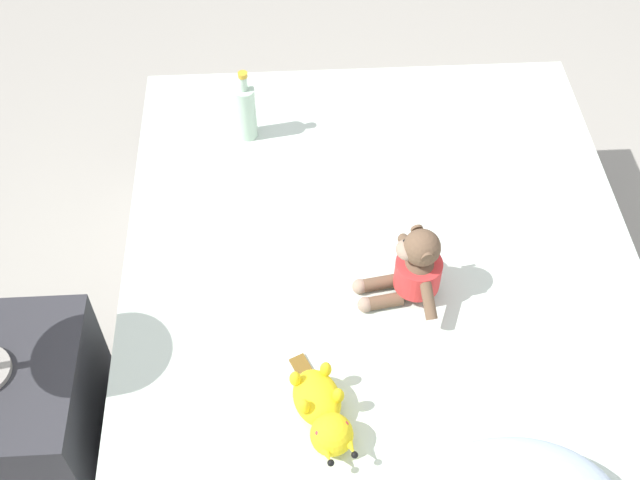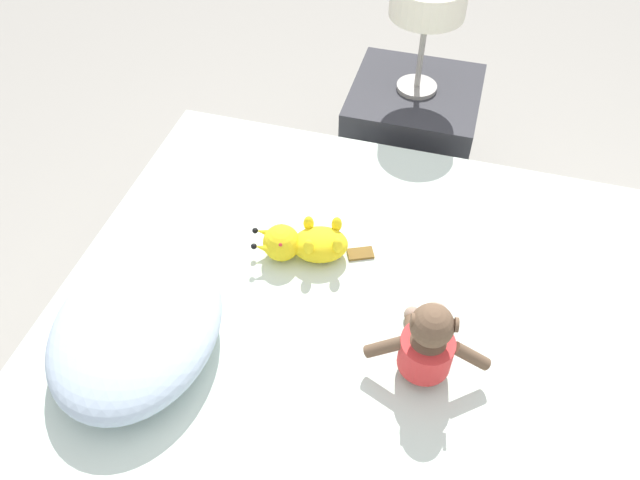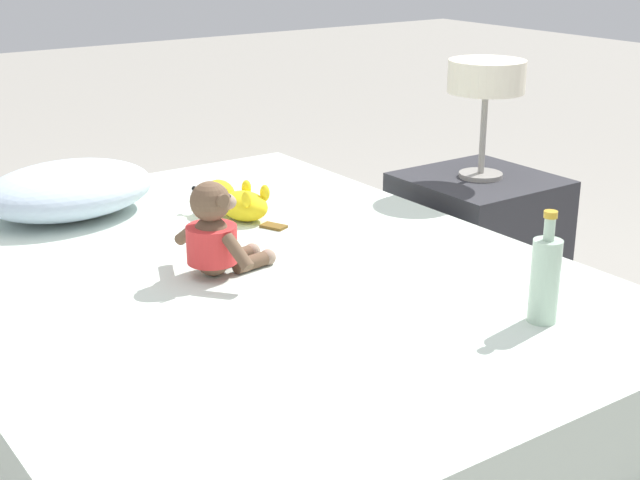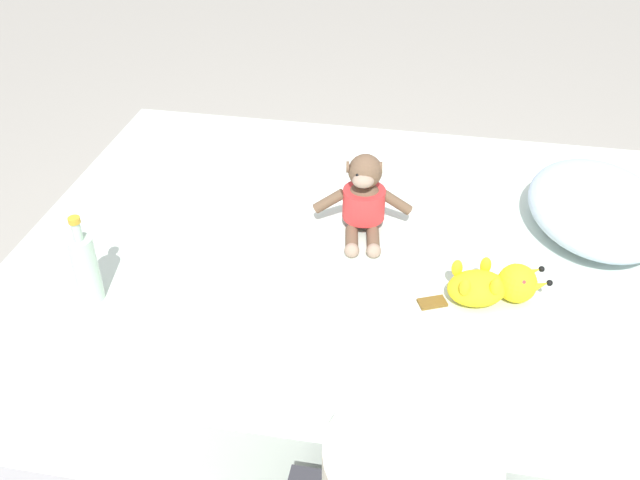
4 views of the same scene
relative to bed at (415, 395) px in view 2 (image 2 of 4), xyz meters
The scene contains 7 objects.
ground_plane 0.25m from the bed, ahead, with size 16.00×16.00×0.00m, color #9E998E.
bed is the anchor object (origin of this frame).
pillow 0.76m from the bed, 105.71° to the left, with size 0.54×0.44×0.15m.
plush_monkey 0.36m from the bed, behind, with size 0.24×0.29×0.24m.
plush_yellow_creature 0.51m from the bed, 62.53° to the left, with size 0.16×0.33×0.10m.
nightstand 1.03m from the bed, 11.29° to the left, with size 0.45×0.45×0.53m.
bedside_lamp 1.19m from the bed, 11.29° to the left, with size 0.24×0.24×0.38m.
Camera 2 is at (-0.86, 0.03, 1.79)m, focal length 34.77 mm.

